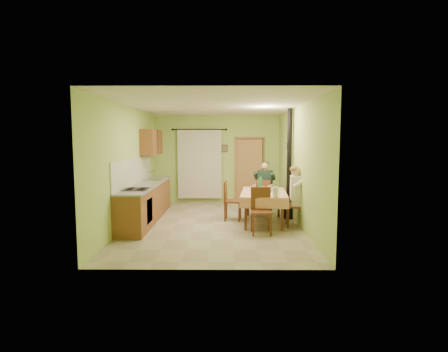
{
  "coord_description": "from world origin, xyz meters",
  "views": [
    {
      "loc": [
        0.31,
        -8.24,
        1.99
      ],
      "look_at": [
        0.25,
        0.1,
        1.15
      ],
      "focal_mm": 28.0,
      "sensor_mm": 36.0,
      "label": 1
    }
  ],
  "objects_px": {
    "man_right": "(297,189)",
    "dining_table": "(264,207)",
    "man_far": "(265,182)",
    "chair_near": "(261,220)",
    "chair_left": "(232,209)",
    "stove_flue": "(289,179)",
    "chair_right": "(297,214)",
    "chair_far": "(264,203)"
  },
  "relations": [
    {
      "from": "dining_table",
      "to": "chair_left",
      "type": "distance_m",
      "value": 0.82
    },
    {
      "from": "dining_table",
      "to": "stove_flue",
      "type": "xyz_separation_m",
      "value": [
        0.68,
        0.45,
        0.64
      ]
    },
    {
      "from": "dining_table",
      "to": "chair_near",
      "type": "xyz_separation_m",
      "value": [
        -0.16,
        -1.04,
        -0.09
      ]
    },
    {
      "from": "dining_table",
      "to": "chair_right",
      "type": "xyz_separation_m",
      "value": [
        0.74,
        -0.38,
        -0.09
      ]
    },
    {
      "from": "dining_table",
      "to": "chair_left",
      "type": "xyz_separation_m",
      "value": [
        -0.76,
        0.27,
        -0.09
      ]
    },
    {
      "from": "chair_left",
      "to": "dining_table",
      "type": "bearing_deg",
      "value": 76.87
    },
    {
      "from": "man_far",
      "to": "man_right",
      "type": "distance_m",
      "value": 1.61
    },
    {
      "from": "man_right",
      "to": "chair_far",
      "type": "bearing_deg",
      "value": 27.36
    },
    {
      "from": "man_far",
      "to": "stove_flue",
      "type": "xyz_separation_m",
      "value": [
        0.54,
        -0.68,
        0.15
      ]
    },
    {
      "from": "man_right",
      "to": "dining_table",
      "type": "bearing_deg",
      "value": 68.3
    },
    {
      "from": "dining_table",
      "to": "chair_right",
      "type": "relative_size",
      "value": 1.86
    },
    {
      "from": "chair_near",
      "to": "man_right",
      "type": "relative_size",
      "value": 0.71
    },
    {
      "from": "chair_right",
      "to": "stove_flue",
      "type": "relative_size",
      "value": 0.36
    },
    {
      "from": "chair_near",
      "to": "man_right",
      "type": "xyz_separation_m",
      "value": [
        0.88,
        0.66,
        0.59
      ]
    },
    {
      "from": "chair_near",
      "to": "chair_left",
      "type": "height_order",
      "value": "chair_near"
    },
    {
      "from": "dining_table",
      "to": "chair_left",
      "type": "bearing_deg",
      "value": 165.84
    },
    {
      "from": "man_far",
      "to": "dining_table",
      "type": "bearing_deg",
      "value": -78.6
    },
    {
      "from": "chair_left",
      "to": "stove_flue",
      "type": "height_order",
      "value": "stove_flue"
    },
    {
      "from": "stove_flue",
      "to": "chair_near",
      "type": "bearing_deg",
      "value": -119.58
    },
    {
      "from": "chair_near",
      "to": "chair_left",
      "type": "relative_size",
      "value": 1.01
    },
    {
      "from": "dining_table",
      "to": "man_right",
      "type": "xyz_separation_m",
      "value": [
        0.72,
        -0.38,
        0.5
      ]
    },
    {
      "from": "chair_far",
      "to": "dining_table",
      "type": "bearing_deg",
      "value": -78.47
    },
    {
      "from": "chair_near",
      "to": "man_far",
      "type": "distance_m",
      "value": 2.26
    },
    {
      "from": "man_far",
      "to": "chair_right",
      "type": "bearing_deg",
      "value": -49.91
    },
    {
      "from": "man_right",
      "to": "stove_flue",
      "type": "height_order",
      "value": "stove_flue"
    },
    {
      "from": "man_far",
      "to": "man_right",
      "type": "bearing_deg",
      "value": -50.39
    },
    {
      "from": "dining_table",
      "to": "stove_flue",
      "type": "distance_m",
      "value": 1.04
    },
    {
      "from": "chair_left",
      "to": "man_far",
      "type": "height_order",
      "value": "man_far"
    },
    {
      "from": "dining_table",
      "to": "chair_far",
      "type": "bearing_deg",
      "value": 88.59
    },
    {
      "from": "chair_far",
      "to": "chair_near",
      "type": "bearing_deg",
      "value": -79.34
    },
    {
      "from": "stove_flue",
      "to": "chair_right",
      "type": "bearing_deg",
      "value": -86.36
    },
    {
      "from": "chair_far",
      "to": "chair_right",
      "type": "bearing_deg",
      "value": -49.61
    },
    {
      "from": "chair_left",
      "to": "chair_far",
      "type": "bearing_deg",
      "value": 139.6
    },
    {
      "from": "chair_far",
      "to": "man_far",
      "type": "bearing_deg",
      "value": 90.0
    },
    {
      "from": "chair_left",
      "to": "chair_right",
      "type": "bearing_deg",
      "value": 73.06
    },
    {
      "from": "chair_right",
      "to": "man_far",
      "type": "relative_size",
      "value": 0.73
    },
    {
      "from": "stove_flue",
      "to": "man_far",
      "type": "bearing_deg",
      "value": 128.73
    },
    {
      "from": "man_right",
      "to": "stove_flue",
      "type": "relative_size",
      "value": 0.5
    },
    {
      "from": "chair_near",
      "to": "chair_left",
      "type": "bearing_deg",
      "value": -65.49
    },
    {
      "from": "stove_flue",
      "to": "chair_left",
      "type": "bearing_deg",
      "value": -173.1
    },
    {
      "from": "chair_right",
      "to": "man_far",
      "type": "height_order",
      "value": "man_far"
    },
    {
      "from": "chair_right",
      "to": "man_far",
      "type": "bearing_deg",
      "value": 27.56
    }
  ]
}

